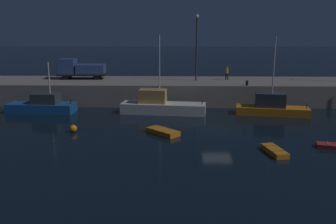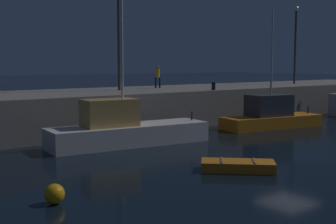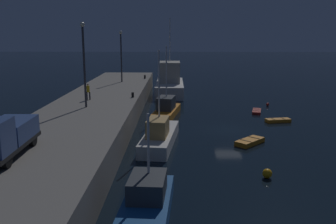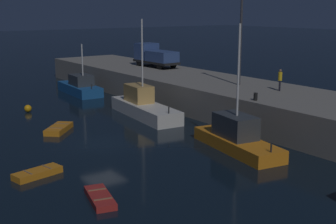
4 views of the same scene
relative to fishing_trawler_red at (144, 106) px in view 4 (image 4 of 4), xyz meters
name	(u,v)px [view 4 (image 4 of 4)]	position (x,y,z in m)	size (l,w,h in m)	color
ground_plane	(103,144)	(5.21, -6.62, -0.83)	(320.00, 320.00, 0.00)	black
pier_quay	(247,102)	(5.21, 6.89, 0.40)	(60.89, 8.46, 2.48)	gray
fishing_trawler_red	(144,106)	(0.00, 0.00, 0.00)	(8.95, 3.27, 7.98)	silver
fishing_boat_blue	(80,87)	(-12.54, 0.15, -0.08)	(7.14, 2.76, 5.27)	#195193
fishing_boat_orange	(236,137)	(11.39, -0.34, 0.01)	(7.51, 3.33, 7.93)	orange
dinghy_orange_near	(59,129)	(0.50, -7.73, -0.63)	(2.95, 2.89, 0.44)	orange
rowboat_white_mid	(37,173)	(8.58, -12.34, -0.65)	(1.46, 2.75, 0.40)	orange
dinghy_red_small	(100,198)	(13.43, -11.12, -0.68)	(2.88, 1.61, 0.34)	#B22823
mooring_buoy_near	(28,108)	(-7.17, -7.33, -0.52)	(0.63, 0.63, 0.63)	orange
lamp_post_west	(241,30)	(3.98, 7.07, 6.22)	(0.44, 0.44, 7.81)	#38383D
utility_truck	(155,56)	(-10.49, 8.30, 2.88)	(6.06, 2.31, 2.52)	black
dockworker	(280,79)	(7.81, 7.72, 2.61)	(0.43, 0.43, 1.69)	black
bollard_central	(256,97)	(9.47, 3.28, 1.92)	(0.28, 0.28, 0.54)	black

